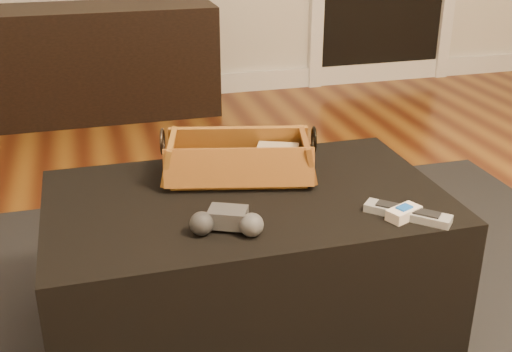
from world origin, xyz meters
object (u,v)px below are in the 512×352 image
object	(u,v)px
wicker_basket	(239,161)
ottoman	(247,267)
cream_gadget	(404,213)
media_cabinet	(75,63)
game_controller	(227,221)
silver_remote	(408,213)
tv_remote	(231,171)

from	to	relation	value
wicker_basket	ottoman	bearing A→B (deg)	-95.01
ottoman	cream_gadget	xyz separation A→B (m)	(0.32, -0.22, 0.22)
media_cabinet	ottoman	world-z (taller)	media_cabinet
game_controller	ottoman	bearing A→B (deg)	62.68
silver_remote	cream_gadget	distance (m)	0.01
media_cabinet	cream_gadget	xyz separation A→B (m)	(0.72, -2.34, 0.15)
wicker_basket	game_controller	size ratio (longest dim) A/B	2.49
tv_remote	wicker_basket	bearing A→B (deg)	30.87
tv_remote	cream_gadget	bearing A→B (deg)	-36.74
game_controller	tv_remote	bearing A→B (deg)	74.68
ottoman	silver_remote	world-z (taller)	silver_remote
ottoman	cream_gadget	world-z (taller)	cream_gadget
ottoman	game_controller	xyz separation A→B (m)	(-0.09, -0.17, 0.24)
game_controller	silver_remote	distance (m)	0.43
game_controller	cream_gadget	xyz separation A→B (m)	(0.41, -0.05, -0.01)
ottoman	wicker_basket	world-z (taller)	wicker_basket
cream_gadget	media_cabinet	bearing A→B (deg)	107.13
ottoman	game_controller	world-z (taller)	game_controller
wicker_basket	tv_remote	bearing A→B (deg)	-156.45
ottoman	tv_remote	world-z (taller)	tv_remote
media_cabinet	tv_remote	xyz separation A→B (m)	(0.38, -2.02, 0.16)
ottoman	wicker_basket	size ratio (longest dim) A/B	2.30
tv_remote	silver_remote	distance (m)	0.48
cream_gadget	tv_remote	bearing A→B (deg)	135.94
ottoman	tv_remote	distance (m)	0.26
tv_remote	game_controller	distance (m)	0.29
tv_remote	cream_gadget	distance (m)	0.47
game_controller	silver_remote	world-z (taller)	game_controller
cream_gadget	silver_remote	bearing A→B (deg)	15.06
tv_remote	silver_remote	world-z (taller)	tv_remote
silver_remote	wicker_basket	bearing A→B (deg)	134.36
silver_remote	tv_remote	bearing A→B (deg)	137.19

